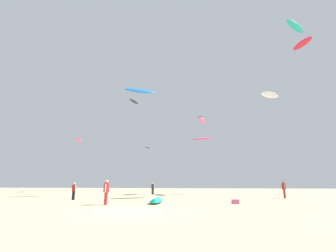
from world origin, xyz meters
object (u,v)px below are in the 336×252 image
at_px(kite_aloft_0, 202,139).
at_px(kite_aloft_3, 295,26).
at_px(person_left, 74,190).
at_px(kite_aloft_5, 148,148).
at_px(kite_aloft_8, 302,44).
at_px(kite_aloft_6, 140,91).
at_px(person_right, 153,187).
at_px(kite_grounded_near, 157,201).
at_px(person_midground, 284,188).
at_px(kite_aloft_1, 79,140).
at_px(kite_aloft_2, 202,121).
at_px(person_foreground, 106,190).
at_px(kite_aloft_7, 270,95).
at_px(kite_aloft_4, 134,101).
at_px(cooler_box, 235,202).

relative_size(kite_aloft_0, kite_aloft_3, 0.98).
bearing_deg(person_left, kite_aloft_5, -156.50).
bearing_deg(kite_aloft_8, kite_aloft_6, -160.67).
xyz_separation_m(person_right, kite_grounded_near, (3.24, -14.86, -0.73)).
bearing_deg(kite_grounded_near, kite_aloft_6, 112.65).
bearing_deg(kite_grounded_near, person_midground, 33.91).
distance_m(kite_aloft_1, kite_aloft_2, 23.89).
relative_size(person_foreground, kite_aloft_3, 0.44).
height_order(person_midground, kite_aloft_6, kite_aloft_6).
xyz_separation_m(kite_grounded_near, kite_aloft_2, (3.95, 16.34, 10.52)).
distance_m(person_left, kite_aloft_7, 31.52).
relative_size(kite_grounded_near, kite_aloft_2, 0.84).
bearing_deg(kite_aloft_4, kite_aloft_5, 95.82).
bearing_deg(person_midground, kite_aloft_8, -125.57).
xyz_separation_m(person_left, kite_aloft_2, (12.47, 13.57, 9.78)).
relative_size(person_right, kite_aloft_1, 0.51).
distance_m(kite_aloft_6, kite_aloft_8, 28.16).
height_order(person_right, kite_grounded_near, person_right).
xyz_separation_m(person_foreground, kite_aloft_7, (18.15, 20.63, 14.10)).
xyz_separation_m(person_left, kite_aloft_8, (29.09, 15.95, 22.81)).
bearing_deg(kite_aloft_5, kite_aloft_0, -37.63).
relative_size(person_midground, kite_grounded_near, 0.51).
xyz_separation_m(kite_aloft_4, kite_aloft_6, (2.56, -6.20, -0.69)).
bearing_deg(kite_aloft_2, person_right, -168.37).
relative_size(kite_aloft_3, kite_aloft_6, 0.98).
distance_m(kite_aloft_2, kite_aloft_8, 21.25).
height_order(kite_aloft_1, kite_aloft_2, kite_aloft_2).
height_order(kite_aloft_3, kite_aloft_6, kite_aloft_3).
bearing_deg(kite_aloft_5, person_midground, -53.08).
distance_m(person_foreground, kite_aloft_4, 22.71).
distance_m(kite_grounded_near, kite_aloft_0, 28.26).
distance_m(person_midground, kite_aloft_2, 15.10).
relative_size(kite_aloft_0, kite_aloft_2, 0.97).
relative_size(person_midground, kite_aloft_8, 0.42).
bearing_deg(kite_grounded_near, kite_aloft_3, 33.30).
xyz_separation_m(kite_aloft_5, kite_aloft_6, (4.58, -26.10, 3.91)).
bearing_deg(person_midground, kite_aloft_4, -20.00).
bearing_deg(kite_aloft_4, kite_aloft_3, -12.92).
height_order(person_right, kite_aloft_8, kite_aloft_8).
xyz_separation_m(kite_aloft_4, kite_aloft_8, (27.31, 2.49, 9.54)).
xyz_separation_m(cooler_box, kite_aloft_1, (-25.12, 22.56, 9.21)).
bearing_deg(kite_aloft_2, person_left, -132.57).
bearing_deg(kite_aloft_3, kite_grounded_near, -146.70).
bearing_deg(kite_aloft_8, kite_aloft_3, -117.07).
relative_size(person_left, kite_aloft_8, 0.38).
relative_size(person_left, kite_aloft_5, 0.60).
height_order(person_right, kite_aloft_3, kite_aloft_3).
relative_size(kite_aloft_4, kite_aloft_5, 0.99).
relative_size(kite_grounded_near, kite_aloft_0, 0.87).
height_order(kite_grounded_near, kite_aloft_7, kite_aloft_7).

